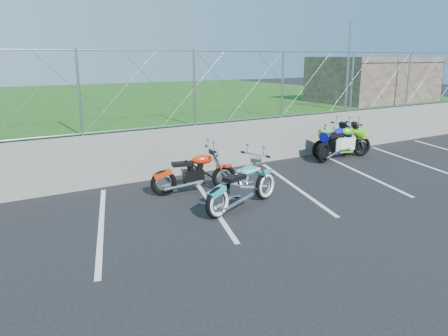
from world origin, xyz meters
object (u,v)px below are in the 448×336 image
naked_orange (196,174)px  sportbike_green (343,143)px  sportbike_blue (336,144)px  cruiser_turquoise (243,188)px

naked_orange → sportbike_green: (5.68, 0.77, 0.03)m
naked_orange → sportbike_blue: (5.39, 0.78, 0.03)m
cruiser_turquoise → naked_orange: size_ratio=1.06×
sportbike_green → cruiser_turquoise: bearing=-143.7°
cruiser_turquoise → sportbike_blue: 5.54m
cruiser_turquoise → naked_orange: cruiser_turquoise is taller
naked_orange → sportbike_blue: size_ratio=1.00×
naked_orange → sportbike_green: 5.73m
sportbike_green → sportbike_blue: sportbike_green is taller
cruiser_turquoise → naked_orange: 1.52m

